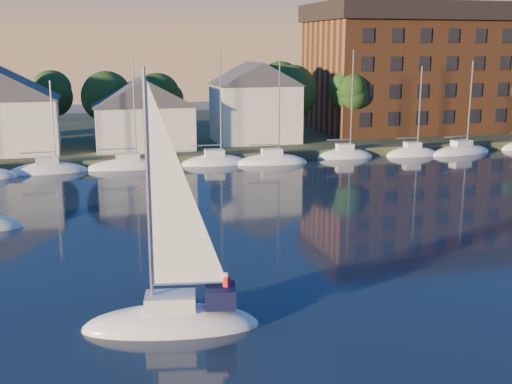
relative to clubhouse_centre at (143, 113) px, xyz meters
name	(u,v)px	position (x,y,z in m)	size (l,w,h in m)	color
shoreline_land	(174,135)	(6.00, 18.00, -5.13)	(160.00, 50.00, 2.00)	#303821
wooden_dock	(203,161)	(6.00, -5.00, -5.13)	(120.00, 3.00, 1.00)	brown
clubhouse_centre	(143,113)	(0.00, 0.00, 0.00)	(11.55, 8.40, 8.08)	white
clubhouse_east	(255,101)	(14.00, 2.00, 0.87)	(10.50, 8.40, 9.80)	white
condo_block	(420,67)	(40.00, 7.95, 4.66)	(31.00, 17.00, 17.40)	brown
tree_line	(201,90)	(8.00, 6.00, 2.04)	(93.40, 5.40, 8.90)	#322116
moored_fleet	(244,163)	(10.00, -8.00, -5.03)	(95.50, 2.40, 12.05)	white
hero_sailboat	(174,316)	(-3.40, -47.76, -4.58)	(8.53, 4.03, 12.97)	white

